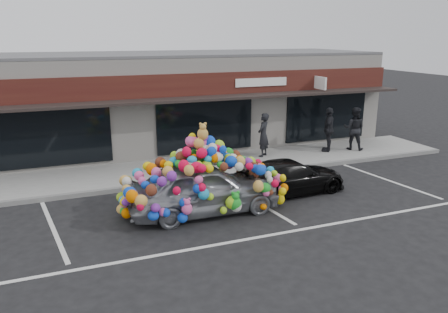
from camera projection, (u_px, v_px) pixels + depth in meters
name	position (u px, v px, depth m)	size (l,w,h in m)	color
ground	(169.00, 215.00, 12.83)	(90.00, 90.00, 0.00)	black
shop_building	(122.00, 102.00, 19.83)	(24.00, 7.20, 4.31)	white
sidewalk	(143.00, 173.00, 16.40)	(26.00, 3.00, 0.15)	gray
kerb	(151.00, 186.00, 15.05)	(26.00, 0.18, 0.16)	slate
parking_stripe_left	(53.00, 229.00, 11.89)	(0.12, 4.40, 0.01)	silver
parking_stripe_mid	(253.00, 200.00, 13.98)	(0.12, 4.40, 0.01)	silver
parking_stripe_right	(388.00, 180.00, 15.87)	(0.12, 4.40, 0.01)	silver
lane_line	(265.00, 236.00, 11.46)	(14.00, 0.12, 0.01)	silver
toy_car	(203.00, 182.00, 12.76)	(3.24, 4.78, 2.78)	gray
black_sedan	(290.00, 177.00, 14.46)	(3.90, 1.59, 1.13)	black
pedestrian_a	(263.00, 135.00, 18.21)	(0.67, 0.44, 1.84)	black
pedestrian_b	(354.00, 129.00, 19.31)	(0.92, 0.72, 1.90)	black
pedestrian_c	(329.00, 129.00, 19.00)	(0.47, 1.14, 1.94)	#29252B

